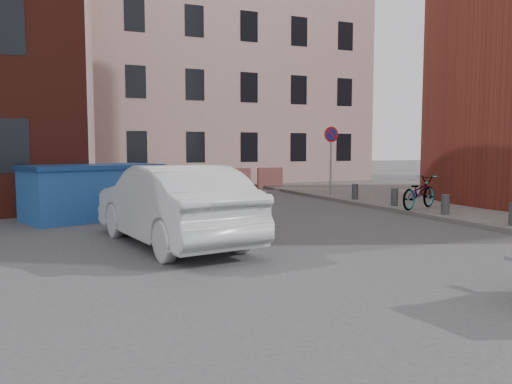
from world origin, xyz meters
name	(u,v)px	position (x,y,z in m)	size (l,w,h in m)	color
ground	(315,264)	(0.00, 0.00, 0.00)	(120.00, 120.00, 0.00)	#38383A
building_pink	(225,65)	(6.00, 22.00, 7.00)	(16.00, 8.00, 14.00)	#C59E97
no_parking_sign	(331,146)	(6.00, 9.48, 2.01)	(0.60, 0.09, 2.65)	gray
bollards	(445,204)	(6.00, 3.40, 0.40)	(0.22, 9.02, 0.55)	#3A3A3D
barriers	(238,179)	(4.20, 15.00, 0.50)	(4.70, 0.18, 1.00)	red
dumpster	(93,192)	(-2.99, 7.07, 0.75)	(3.97, 2.95, 1.49)	#21509F
silver_car	(172,205)	(-1.81, 2.63, 0.80)	(1.70, 4.88, 1.61)	#B4B6BC
bicycle	(419,192)	(6.20, 4.72, 0.61)	(0.65, 1.88, 0.99)	black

